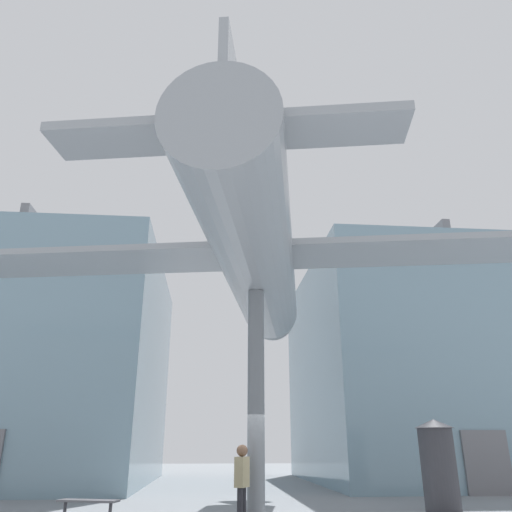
{
  "coord_description": "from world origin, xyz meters",
  "views": [
    {
      "loc": [
        -1.16,
        -13.28,
        1.8
      ],
      "look_at": [
        0.0,
        0.0,
        6.83
      ],
      "focal_mm": 35.0,
      "sensor_mm": 36.0,
      "label": 1
    }
  ],
  "objects_px": {
    "suspended_airplane": "(257,259)",
    "plaza_bench": "(88,503)",
    "info_kiosk": "(438,463)",
    "visitor_person": "(242,479)",
    "support_pylon_central": "(256,399)"
  },
  "relations": [
    {
      "from": "plaza_bench",
      "to": "info_kiosk",
      "type": "distance_m",
      "value": 9.72
    },
    {
      "from": "visitor_person",
      "to": "info_kiosk",
      "type": "distance_m",
      "value": 6.37
    },
    {
      "from": "suspended_airplane",
      "to": "support_pylon_central",
      "type": "bearing_deg",
      "value": -90.0
    },
    {
      "from": "support_pylon_central",
      "to": "visitor_person",
      "type": "distance_m",
      "value": 1.97
    },
    {
      "from": "suspended_airplane",
      "to": "plaza_bench",
      "type": "relative_size",
      "value": 12.67
    },
    {
      "from": "suspended_airplane",
      "to": "visitor_person",
      "type": "distance_m",
      "value": 5.88
    },
    {
      "from": "info_kiosk",
      "to": "plaza_bench",
      "type": "bearing_deg",
      "value": -173.56
    },
    {
      "from": "suspended_airplane",
      "to": "info_kiosk",
      "type": "xyz_separation_m",
      "value": [
        5.44,
        1.6,
        -5.56
      ]
    },
    {
      "from": "plaza_bench",
      "to": "info_kiosk",
      "type": "height_order",
      "value": "info_kiosk"
    },
    {
      "from": "info_kiosk",
      "to": "visitor_person",
      "type": "bearing_deg",
      "value": -157.25
    },
    {
      "from": "suspended_airplane",
      "to": "plaza_bench",
      "type": "distance_m",
      "value": 7.66
    },
    {
      "from": "support_pylon_central",
      "to": "info_kiosk",
      "type": "relative_size",
      "value": 2.31
    },
    {
      "from": "plaza_bench",
      "to": "support_pylon_central",
      "type": "bearing_deg",
      "value": -10.93
    },
    {
      "from": "support_pylon_central",
      "to": "plaza_bench",
      "type": "distance_m",
      "value": 4.86
    },
    {
      "from": "visitor_person",
      "to": "plaza_bench",
      "type": "relative_size",
      "value": 1.13
    }
  ]
}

